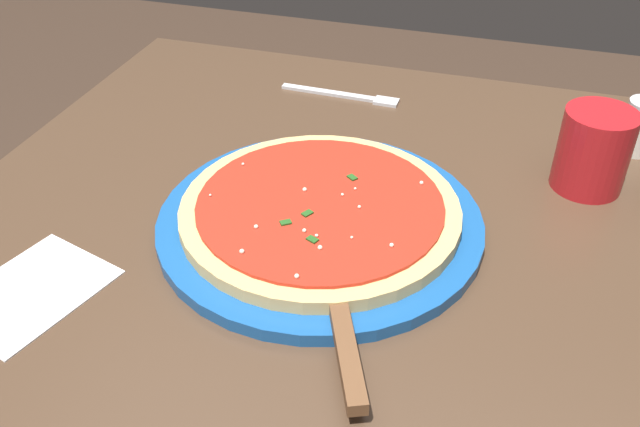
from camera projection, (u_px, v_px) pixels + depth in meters
name	position (u px, v px, depth m)	size (l,w,h in m)	color
restaurant_table	(312.00, 308.00, 0.89)	(0.89, 0.87, 0.74)	black
serving_plate	(320.00, 222.00, 0.79)	(0.37, 0.37, 0.02)	#195199
pizza	(320.00, 210.00, 0.78)	(0.32, 0.32, 0.02)	#DBB26B
pizza_server	(341.00, 321.00, 0.65)	(0.22, 0.13, 0.01)	silver
cup_tall_drink	(593.00, 150.00, 0.84)	(0.09, 0.09, 0.10)	#B2191E
napkin_loose_left	(31.00, 292.00, 0.71)	(0.15, 0.12, 0.00)	white
fork	(347.00, 96.00, 1.06)	(0.03, 0.19, 0.00)	silver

